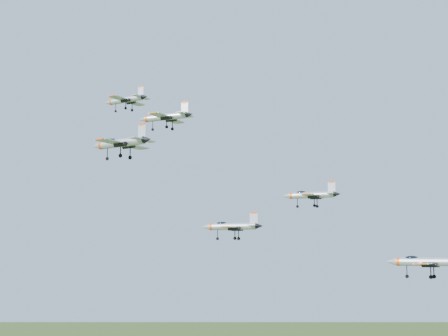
% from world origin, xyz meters
% --- Properties ---
extents(jet_lead, '(11.78, 9.93, 3.17)m').
position_xyz_m(jet_lead, '(-25.10, 8.72, 140.97)').
color(jet_lead, silver).
extents(jet_left_high, '(12.41, 10.33, 3.32)m').
position_xyz_m(jet_left_high, '(-12.55, 1.49, 134.80)').
color(jet_left_high, silver).
extents(jet_right_high, '(12.41, 10.52, 3.36)m').
position_xyz_m(jet_right_high, '(-10.26, -20.85, 125.68)').
color(jet_right_high, silver).
extents(jet_left_low, '(11.25, 9.31, 3.01)m').
position_xyz_m(jet_left_low, '(15.29, 5.24, 118.90)').
color(jet_left_low, silver).
extents(jet_right_low, '(10.53, 8.65, 2.82)m').
position_xyz_m(jet_right_low, '(5.83, -13.08, 112.49)').
color(jet_right_low, silver).
extents(jet_trail, '(12.33, 10.37, 3.31)m').
position_xyz_m(jet_trail, '(35.05, -6.78, 106.93)').
color(jet_trail, silver).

